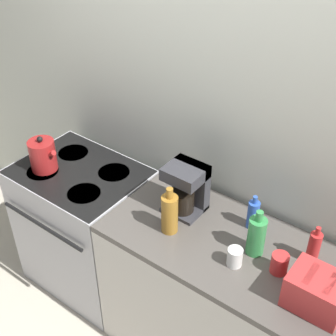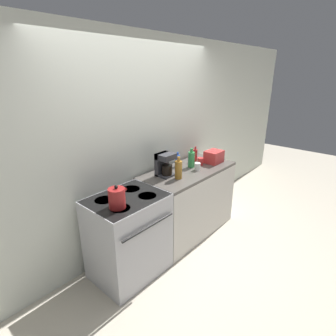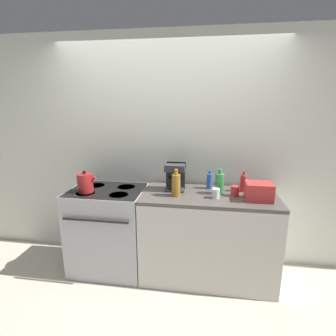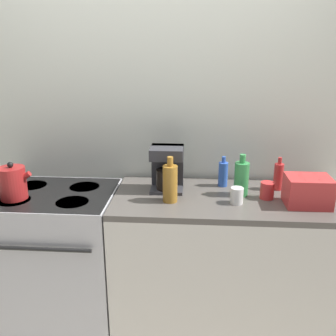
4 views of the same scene
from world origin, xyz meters
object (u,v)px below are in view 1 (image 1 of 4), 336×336
bottle_red (314,247)px  stove (86,226)px  bottle_amber (170,213)px  bottle_blue (253,214)px  bottle_green (256,236)px  coffee_maker (187,187)px  kettle (43,155)px  cup_white (235,257)px  cup_red (279,263)px  toaster (317,292)px

bottle_red → stove: bearing=-173.3°
stove → bottle_amber: (0.76, -0.07, 0.57)m
bottle_blue → bottle_green: size_ratio=0.77×
bottle_blue → bottle_green: 0.19m
coffee_maker → bottle_green: bearing=-8.7°
coffee_maker → bottle_amber: coffee_maker is taller
bottle_red → bottle_blue: 0.35m
kettle → bottle_red: kettle is taller
bottle_green → cup_white: (-0.04, -0.13, -0.06)m
bottle_red → cup_red: bearing=-121.1°
bottle_green → bottle_red: bearing=25.0°
coffee_maker → bottle_blue: bearing=13.2°
kettle → bottle_blue: 1.31m
kettle → bottle_blue: size_ratio=1.15×
cup_red → cup_white: 0.21m
bottle_red → cup_red: bottle_red is taller
cup_white → kettle: bearing=-179.1°
bottle_red → bottle_green: bottle_green is taller
bottle_amber → bottle_red: size_ratio=1.28×
cup_red → bottle_green: bearing=164.1°
kettle → toaster: kettle is taller
cup_red → coffee_maker: bearing=169.5°
kettle → bottle_blue: kettle is taller
toaster → kettle: bearing=-179.1°
bottle_amber → cup_red: (0.58, 0.09, -0.06)m
coffee_maker → bottle_blue: (0.36, 0.09, -0.06)m
toaster → bottle_green: bottle_green is taller
bottle_red → cup_white: bottle_red is taller
bottle_amber → bottle_green: bottle_amber is taller
stove → bottle_amber: size_ratio=3.40×
kettle → bottle_blue: bearing=13.6°
coffee_maker → cup_white: 0.48m
coffee_maker → cup_red: size_ratio=2.76×
toaster → bottle_amber: 0.80m
kettle → bottle_blue: (1.28, 0.31, -0.02)m
cup_red → toaster: bearing=-21.3°
coffee_maker → bottle_red: bearing=3.6°
bottle_red → bottle_green: (-0.25, -0.12, 0.02)m
toaster → bottle_red: (-0.12, 0.24, 0.00)m
kettle → bottle_red: size_ratio=1.08×
bottle_red → bottle_blue: size_ratio=1.07×
toaster → bottle_green: size_ratio=0.96×
kettle → toaster: (1.74, 0.03, -0.01)m
cup_white → bottle_green: bearing=74.1°
bottle_blue → cup_red: (0.25, -0.20, -0.03)m
bottle_amber → bottle_blue: 0.44m
bottle_blue → cup_white: bearing=-77.8°
kettle → stove: bearing=28.0°
bottle_green → cup_red: bearing=-15.9°
toaster → bottle_green: (-0.37, 0.13, 0.02)m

